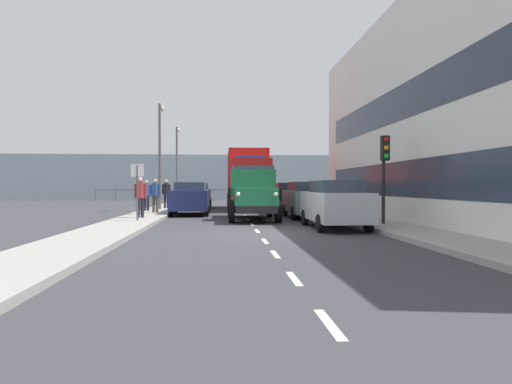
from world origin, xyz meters
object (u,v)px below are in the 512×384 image
Objects in this scene: car_teal_oppositeside_1 at (198,195)px; pedestrian_strolling at (146,193)px; lorry_cargo_red at (247,178)px; car_black_kerbside_2 at (287,196)px; lamp_post_far at (177,157)px; pedestrian_couple_b at (140,193)px; pedestrian_by_lamp at (166,191)px; lamp_post_promenade at (160,146)px; street_sign at (137,182)px; pedestrian_with_bag at (140,194)px; truck_vintage_green at (253,194)px; traffic_light_near at (385,160)px; pedestrian_near_railing at (155,193)px; car_grey_kerbside_1 at (307,199)px; car_navy_oppositeside_0 at (191,198)px; car_silver_kerbside_near at (334,204)px.

pedestrian_strolling reaches higher than car_teal_oppositeside_1.
car_black_kerbside_2 is at bearing 143.39° from lorry_cargo_red.
pedestrian_couple_b is at bearing 88.61° from lamp_post_far.
pedestrian_couple_b is 3.22m from pedestrian_strolling.
lamp_post_promenade is (0.24, 0.96, 2.72)m from pedestrian_by_lamp.
pedestrian_with_bag is at bearing -83.26° from street_sign.
truck_vintage_green is at bearing 179.81° from pedestrian_with_bag.
lamp_post_promenade reaches higher than traffic_light_near.
lamp_post_promenade is (-0.26, -5.10, 2.73)m from pedestrian_couple_b.
truck_vintage_green reaches higher than street_sign.
pedestrian_near_railing is at bearing 113.00° from pedestrian_strolling.
car_grey_kerbside_1 is 7.87m from pedestrian_near_railing.
car_grey_kerbside_1 and car_black_kerbside_2 have the same top height.
pedestrian_couple_b is at bearing 51.19° from lorry_cargo_red.
car_grey_kerbside_1 is 10.30m from lamp_post_promenade.
lamp_post_far is at bearing -81.00° from car_navy_oppositeside_0.
traffic_light_near reaches higher than pedestrian_near_railing.
lamp_post_far reaches higher than lorry_cargo_red.
traffic_light_near reaches higher than car_teal_oppositeside_1.
pedestrian_strolling is 7.17m from street_sign.
traffic_light_near is (-9.37, 12.11, 1.28)m from pedestrian_by_lamp.
car_teal_oppositeside_1 is 0.65× the size of lamp_post_far.
pedestrian_with_bag is at bearing 100.79° from pedestrian_couple_b.
truck_vintage_green is at bearing 143.07° from pedestrian_near_railing.
car_black_kerbside_2 is 2.56× the size of pedestrian_with_bag.
pedestrian_by_lamp is 8.55m from lamp_post_far.
lorry_cargo_red is at bearing -91.89° from truck_vintage_green.
lamp_post_far is (5.29, -7.20, 1.76)m from lorry_cargo_red.
street_sign is (5.02, 10.89, -0.39)m from lorry_cargo_red.
pedestrian_strolling is 11.33m from lamp_post_far.
car_black_kerbside_2 is (-2.36, 1.75, -1.18)m from lorry_cargo_red.
lamp_post_promenade is at bearing -55.39° from car_silver_kerbside_near.
pedestrian_near_railing is at bearing -91.64° from pedestrian_with_bag.
car_grey_kerbside_1 is 10.31m from pedestrian_by_lamp.
car_black_kerbside_2 is 8.30m from lamp_post_promenade.
car_teal_oppositeside_1 is (5.68, -3.26, -0.00)m from car_black_kerbside_2.
pedestrian_strolling is at bearing -67.00° from pedestrian_near_railing.
pedestrian_couple_b is at bearing 85.31° from pedestrian_by_lamp.
pedestrian_with_bag is at bearing 8.77° from car_grey_kerbside_1.
pedestrian_by_lamp is (4.83, -8.25, 0.02)m from truck_vintage_green.
pedestrian_strolling is at bearing -29.21° from car_navy_oppositeside_0.
lamp_post_promenade is at bearing -87.74° from street_sign.
street_sign is at bearing 73.38° from car_navy_oppositeside_0.
pedestrian_couple_b is (2.31, 8.51, 0.29)m from car_teal_oppositeside_1.
pedestrian_with_bag reaches higher than pedestrian_strolling.
car_grey_kerbside_1 is 6.25m from car_black_kerbside_2.
street_sign is (7.38, 2.88, 0.79)m from car_grey_kerbside_1.
car_black_kerbside_2 is 1.04× the size of car_navy_oppositeside_0.
lamp_post_far is (1.96, -5.69, 2.94)m from car_teal_oppositeside_1.
pedestrian_near_railing is 1.03× the size of pedestrian_strolling.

